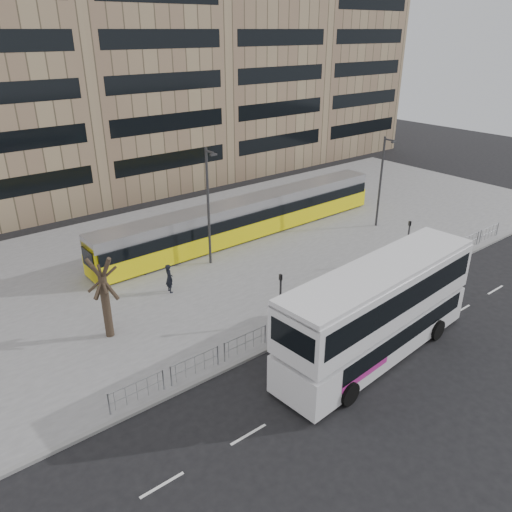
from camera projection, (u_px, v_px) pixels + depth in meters
ground at (342, 315)px, 29.01m from camera, size 120.00×120.00×0.00m
plaza at (223, 249)px, 37.51m from camera, size 64.00×24.00×0.15m
kerb at (341, 314)px, 29.01m from camera, size 64.00×0.25×0.17m
building_row at (101, 54)px, 48.89m from camera, size 70.40×18.40×31.20m
pedestrian_barrier at (359, 287)px, 30.09m from camera, size 32.07×0.07×1.10m
road_markings at (410, 340)px, 26.73m from camera, size 62.00×0.12×0.01m
double_decker_bus at (379, 308)px, 24.47m from camera, size 12.59×3.82×4.97m
tram at (247, 217)px, 39.22m from camera, size 25.85×2.83×3.04m
station_sign at (417, 247)px, 33.38m from camera, size 2.15×0.38×2.49m
ad_panel at (390, 273)px, 31.53m from camera, size 0.86×0.33×1.65m
pedestrian at (169, 278)px, 30.93m from camera, size 0.52×0.73×1.89m
traffic_light_west at (280, 293)px, 27.06m from camera, size 0.19×0.22×3.10m
traffic_light_east at (408, 236)px, 34.45m from camera, size 0.23×0.25×3.10m
lamp_post_west at (209, 203)px, 33.31m from camera, size 0.45×1.04×8.14m
lamp_post_east at (381, 178)px, 40.17m from camera, size 0.45×1.04×7.41m
bare_tree at (99, 254)px, 24.88m from camera, size 4.12×4.12×6.68m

